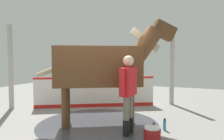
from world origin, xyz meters
name	(u,v)px	position (x,y,z in m)	size (l,w,h in m)	color
ground_plane	(91,127)	(0.00, 0.00, -0.01)	(16.00, 16.00, 0.02)	gray
wet_patch	(98,124)	(0.25, -0.06, 0.00)	(3.08, 3.08, 0.00)	#42444C
barrier_wall	(95,93)	(1.90, 0.83, 0.48)	(2.02, 3.62, 1.03)	white
roof_post_near	(172,66)	(3.31, -1.55, 1.38)	(0.16, 0.16, 2.76)	#B7B2A8
roof_post_far	(11,67)	(0.67, 3.31, 1.38)	(0.16, 0.16, 2.76)	#B7B2A8
horse	(103,65)	(0.31, -0.18, 1.49)	(2.02, 3.19, 2.66)	brown
handler	(128,89)	(-0.16, -1.00, 1.01)	(0.69, 0.26, 1.73)	black
wash_bucket	(152,134)	(-0.39, -1.57, 0.15)	(0.34, 0.34, 0.30)	maroon
bottle_shampoo	(165,125)	(0.39, -1.71, 0.13)	(0.07, 0.07, 0.28)	#3399CC
bottle_spray	(154,128)	(0.20, -1.49, 0.09)	(0.06, 0.06, 0.21)	#CC5933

